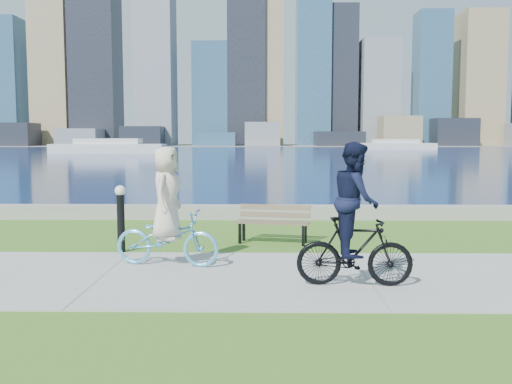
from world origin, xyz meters
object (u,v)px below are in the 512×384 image
park_bench (274,220)px  cyclist_woman (167,222)px  bollard_lamp (121,214)px  cyclist_man (355,226)px

park_bench → cyclist_woman: bearing=-117.8°
bollard_lamp → cyclist_woman: size_ratio=0.64×
bollard_lamp → park_bench: bearing=18.9°
park_bench → cyclist_woman: 2.80m
bollard_lamp → cyclist_man: 4.61m
park_bench → bollard_lamp: (-2.83, -0.97, 0.25)m
cyclist_woman → bollard_lamp: bearing=51.6°
park_bench → bollard_lamp: size_ratio=1.23×
park_bench → cyclist_woman: cyclist_woman is taller
cyclist_woman → cyclist_man: cyclist_man is taller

